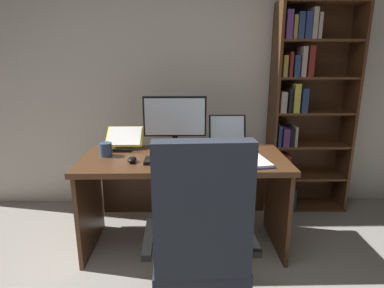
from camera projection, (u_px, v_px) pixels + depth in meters
wall_back at (175, 68)px, 3.11m from camera, size 4.65×0.12×2.75m
desk at (184, 180)px, 2.53m from camera, size 1.54×0.68×0.75m
bookshelf at (303, 109)px, 3.02m from camera, size 0.76×0.29×1.95m
office_chair at (201, 252)px, 1.70m from camera, size 0.62×0.60×1.11m
monitor at (175, 123)px, 2.56m from camera, size 0.50×0.16×0.43m
laptop at (229, 142)px, 2.62m from camera, size 0.31×0.33×0.26m
keyboard at (174, 160)px, 2.29m from camera, size 0.42×0.15×0.02m
computer_mouse at (132, 160)px, 2.28m from camera, size 0.06×0.10×0.04m
reading_stand_with_book at (124, 139)px, 2.64m from camera, size 0.30×0.25×0.16m
open_binder at (240, 162)px, 2.25m from camera, size 0.45×0.36×0.02m
notepad at (204, 158)px, 2.37m from camera, size 0.17×0.23×0.01m
pen at (206, 157)px, 2.36m from camera, size 0.14×0.04×0.01m
coffee_mug at (106, 149)px, 2.42m from camera, size 0.09×0.09×0.10m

